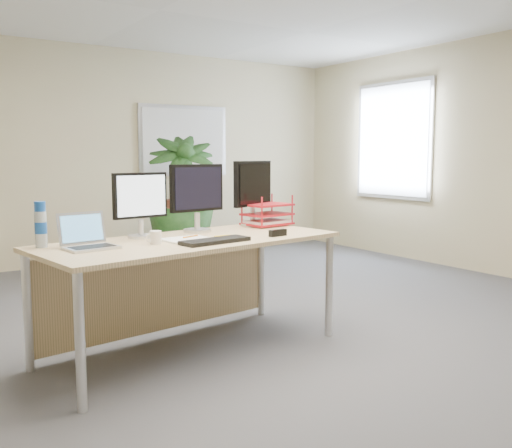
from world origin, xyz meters
TOP-DOWN VIEW (x-y plane):
  - floor at (0.00, 0.00)m, footprint 8.00×8.00m
  - back_wall at (0.00, 4.00)m, footprint 7.00×0.04m
  - whiteboard at (1.20, 3.97)m, footprint 1.30×0.04m
  - window at (3.47, 2.30)m, footprint 0.04×1.30m
  - desk at (-0.56, 0.46)m, footprint 2.16×1.14m
  - floor_plant at (0.77, 3.21)m, footprint 1.08×1.08m
  - monitor_left at (-0.80, 0.59)m, footprint 0.40×0.18m
  - monitor_right at (-0.34, 0.65)m, footprint 0.45×0.20m
  - monitor_dark at (0.22, 0.74)m, footprint 0.45×0.22m
  - laptop at (-1.25, 0.36)m, footprint 0.33×0.30m
  - keyboard at (-0.49, 0.11)m, footprint 0.49×0.22m
  - coffee_mug at (-0.83, 0.27)m, footprint 0.11×0.08m
  - spiral_notebook at (-0.60, 0.31)m, footprint 0.32×0.25m
  - orange_pen at (-0.55, 0.34)m, footprint 0.14×0.06m
  - yellow_highlighter at (-0.33, 0.29)m, footprint 0.12×0.03m
  - water_bottle at (-1.48, 0.53)m, footprint 0.07×0.07m
  - letter_tray at (0.31, 0.67)m, footprint 0.39×0.32m
  - stapler at (0.03, 0.13)m, footprint 0.15×0.06m

SIDE VIEW (x-z plane):
  - floor at x=0.00m, z-range 0.00..0.00m
  - desk at x=-0.56m, z-range 0.23..1.02m
  - floor_plant at x=0.77m, z-range 0.00..1.50m
  - spiral_notebook at x=-0.60m, z-range 0.79..0.80m
  - yellow_highlighter at x=-0.33m, z-range 0.79..0.81m
  - keyboard at x=-0.49m, z-range 0.79..0.82m
  - orange_pen at x=-0.55m, z-range 0.80..0.81m
  - stapler at x=0.03m, z-range 0.79..0.84m
  - coffee_mug at x=-0.83m, z-range 0.79..0.88m
  - laptop at x=-1.25m, z-range 0.74..0.95m
  - letter_tray at x=0.31m, z-range 0.78..0.95m
  - water_bottle at x=-1.48m, z-range 0.78..1.07m
  - monitor_left at x=-0.80m, z-range 0.82..1.27m
  - monitor_right at x=-0.34m, z-range 0.83..1.33m
  - monitor_dark at x=0.22m, z-range 0.83..1.35m
  - back_wall at x=0.00m, z-range 0.00..2.70m
  - whiteboard at x=1.20m, z-range 1.07..2.02m
  - window at x=3.47m, z-range 0.77..2.33m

